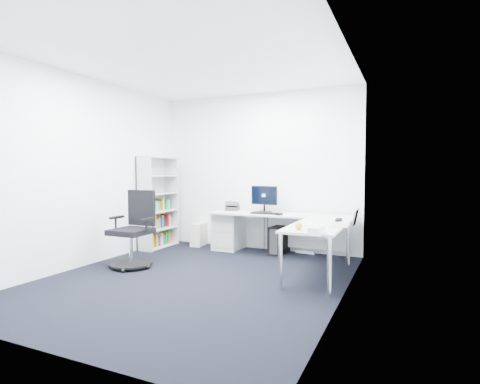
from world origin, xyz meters
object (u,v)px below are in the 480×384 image
at_px(task_chair, 131,229).
at_px(monitor, 264,199).
at_px(bookshelf, 158,202).
at_px(l_desk, 273,238).
at_px(laptop, 340,217).

bearing_deg(task_chair, monitor, 50.25).
distance_m(bookshelf, task_chair, 1.43).
xyz_separation_m(l_desk, monitor, (-0.30, 0.40, 0.56)).
bearing_deg(bookshelf, task_chair, -69.15).
relative_size(bookshelf, monitor, 3.44).
height_order(l_desk, task_chair, task_chair).
height_order(bookshelf, task_chair, bookshelf).
bearing_deg(task_chair, l_desk, 36.74).
bearing_deg(laptop, bookshelf, 166.78).
relative_size(l_desk, laptop, 7.32).
bearing_deg(l_desk, task_chair, -142.94).
bearing_deg(monitor, bookshelf, -161.96).
relative_size(bookshelf, laptop, 5.11).
bearing_deg(bookshelf, laptop, -12.49).
bearing_deg(bookshelf, l_desk, -1.32).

